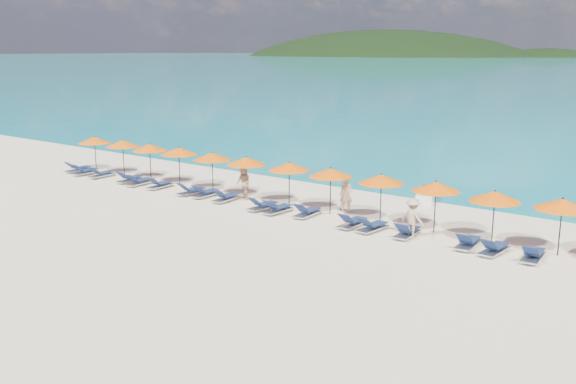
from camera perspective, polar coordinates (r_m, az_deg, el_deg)
The scene contains 37 objects.
ground at distance 27.75m, azimuth -3.80°, elevation -3.50°, with size 1400.00×1400.00×0.00m, color beige.
headland_main at distance 645.41m, azimuth 8.18°, elevation 8.50°, with size 374.00×242.00×126.50m.
headland_small at distance 605.20m, azimuth 21.70°, elevation 7.75°, with size 162.00×126.00×85.50m.
jetski at distance 33.61m, azimuth 12.18°, elevation -0.33°, with size 1.45×2.30×0.77m.
beachgoer_a at distance 30.78m, azimuth 5.20°, elevation -0.25°, with size 0.63×0.41×1.72m, color tan.
beachgoer_b at distance 33.26m, azimuth -4.01°, elevation 0.82°, with size 0.88×0.50×1.80m, color tan.
beachgoer_c at distance 27.12m, azimuth 11.02°, elevation -2.26°, with size 1.08×0.50×1.67m, color tan.
umbrella_0 at distance 42.60m, azimuth -16.83°, elevation 4.45°, with size 2.10×2.10×2.28m.
umbrella_1 at distance 40.61m, azimuth -14.48°, elevation 4.21°, with size 2.10×2.10×2.28m.
umbrella_2 at distance 38.60m, azimuth -12.21°, elevation 3.90°, with size 2.10×2.10×2.28m.
umbrella_3 at distance 36.87m, azimuth -9.68°, elevation 3.61°, with size 2.10×2.10×2.28m.
umbrella_4 at distance 34.80m, azimuth -6.76°, elevation 3.16°, with size 2.10×2.10×2.28m.
umbrella_5 at distance 33.20m, azimuth -3.72°, elevation 2.77°, with size 2.10×2.10×2.28m.
umbrella_6 at distance 31.59m, azimuth 0.11°, elevation 2.28°, with size 2.10×2.10×2.28m.
umbrella_7 at distance 30.12m, azimuth 3.81°, elevation 1.74°, with size 2.10×2.10×2.28m.
umbrella_8 at distance 28.84m, azimuth 8.30°, elevation 1.14°, with size 2.10×2.10×2.28m.
umbrella_9 at distance 27.71m, azimuth 13.03°, elevation 0.48°, with size 2.10×2.10×2.28m.
umbrella_10 at distance 26.50m, azimuth 17.91°, elevation -0.37°, with size 2.10×2.10×2.28m.
umbrella_11 at distance 26.07m, azimuth 23.21°, elevation -1.00°, with size 2.10×2.10×2.28m.
lounger_0 at distance 42.85m, azimuth -18.19°, elevation 1.99°, with size 0.66×1.71×0.66m.
lounger_1 at distance 41.78m, azimuth -17.57°, elevation 1.77°, with size 0.64×1.71×0.66m.
lounger_2 at distance 40.65m, azimuth -16.27°, elevation 1.56°, with size 0.75×1.74×0.66m.
lounger_3 at distance 38.71m, azimuth -13.93°, elevation 1.16°, with size 0.75×1.74×0.66m.
lounger_4 at distance 37.74m, azimuth -13.13°, elevation 0.91°, with size 0.78×1.75×0.66m.
lounger_5 at distance 36.70m, azimuth -11.31°, elevation 0.67°, with size 0.79×1.75×0.66m.
lounger_6 at distance 34.79m, azimuth -8.61°, elevation 0.12°, with size 0.79×1.75×0.66m.
lounger_7 at distance 34.15m, azimuth -7.34°, elevation -0.08°, with size 0.70×1.73×0.66m.
lounger_8 at distance 33.06m, azimuth -5.56°, elevation -0.46°, with size 0.77×1.75×0.66m.
lounger_9 at distance 31.21m, azimuth -2.29°, elevation -1.20°, with size 0.79×1.75×0.66m.
lounger_10 at distance 30.58m, azimuth -0.93°, elevation -1.48°, with size 0.71×1.73×0.66m.
lounger_11 at distance 29.96m, azimuth 1.71°, elevation -1.79°, with size 0.69×1.72×0.66m.
lounger_12 at distance 28.34m, azimuth 5.72°, elevation -2.69°, with size 0.62×1.70×0.66m.
lounger_13 at distance 27.80m, azimuth 7.51°, elevation -3.04°, with size 0.79×1.75×0.66m.
lounger_14 at distance 27.22m, azimuth 10.53°, elevation -3.50°, with size 0.76×1.75×0.66m.
lounger_15 at distance 26.31m, azimuth 15.70°, elevation -4.33°, with size 0.77×1.75×0.66m.
lounger_16 at distance 25.83m, azimuth 17.84°, elevation -4.79°, with size 0.73×1.74×0.66m.
lounger_17 at distance 25.54m, azimuth 20.95°, elevation -5.22°, with size 0.79×1.75×0.66m.
Camera 1 is at (17.71, -19.93, 7.72)m, focal length 40.00 mm.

